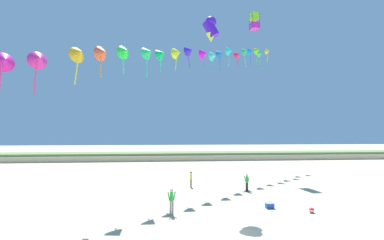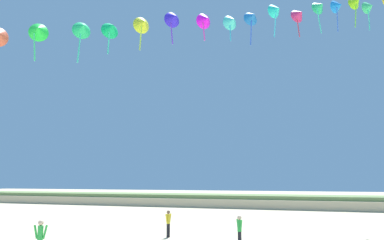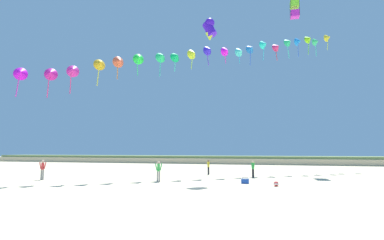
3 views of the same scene
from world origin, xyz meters
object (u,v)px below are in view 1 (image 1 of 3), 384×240
at_px(large_kite_mid_trail, 254,21).
at_px(beach_ball, 312,210).
at_px(person_mid_center, 247,181).
at_px(person_near_left, 172,200).
at_px(person_near_right, 191,178).
at_px(beach_cooler, 270,205).
at_px(large_kite_low_lead, 211,28).

xyz_separation_m(large_kite_mid_trail, beach_ball, (-2.49, -17.53, -21.01)).
relative_size(person_mid_center, large_kite_mid_trail, 0.71).
xyz_separation_m(person_near_left, beach_ball, (9.36, -0.47, -0.81)).
bearing_deg(person_near_right, person_mid_center, -25.28).
relative_size(beach_cooler, beach_ball, 1.59).
bearing_deg(person_near_right, large_kite_low_lead, -73.54).
bearing_deg(person_near_right, beach_cooler, -57.82).
height_order(person_near_right, person_mid_center, person_mid_center).
relative_size(large_kite_low_lead, beach_cooler, 3.90).
distance_m(person_mid_center, beach_ball, 7.17).
xyz_separation_m(person_mid_center, beach_cooler, (-0.08, -5.43, -0.72)).
distance_m(person_near_left, person_near_right, 8.89).
relative_size(person_mid_center, beach_ball, 4.48).
height_order(person_near_right, large_kite_mid_trail, large_kite_mid_trail).
xyz_separation_m(person_near_right, large_kite_low_lead, (1.30, -4.40, 13.48)).
relative_size(large_kite_mid_trail, beach_ball, 6.34).
xyz_separation_m(person_mid_center, beach_ball, (2.29, -6.75, -0.76)).
height_order(beach_cooler, beach_ball, beach_cooler).
height_order(person_near_left, beach_cooler, person_near_left).
bearing_deg(large_kite_mid_trail, beach_cooler, -106.72).
relative_size(person_mid_center, large_kite_low_lead, 0.72).
bearing_deg(person_near_left, large_kite_mid_trail, 55.21).
bearing_deg(beach_cooler, large_kite_mid_trail, 73.28).
bearing_deg(person_near_right, beach_ball, -51.40).
distance_m(person_near_right, person_mid_center, 5.50).
xyz_separation_m(person_near_left, large_kite_mid_trail, (11.85, 17.06, 20.20)).
height_order(person_near_right, beach_ball, person_near_right).
xyz_separation_m(person_near_right, beach_ball, (7.27, -9.10, -0.74)).
bearing_deg(beach_ball, person_mid_center, 108.76).
bearing_deg(person_near_left, person_near_right, 76.37).
xyz_separation_m(person_mid_center, large_kite_mid_trail, (4.79, 10.77, 20.26)).
bearing_deg(large_kite_mid_trail, person_mid_center, -113.95).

